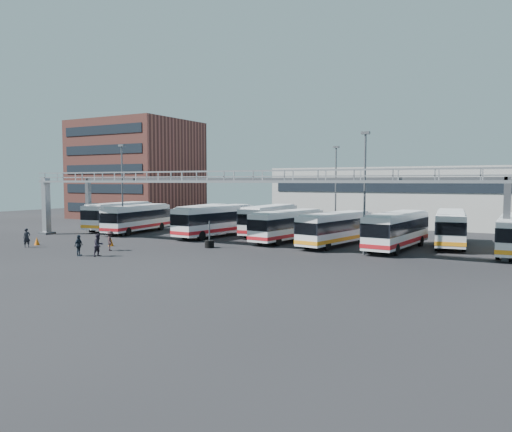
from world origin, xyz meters
The scene contains 23 objects.
ground centered at (0.00, 0.00, 0.00)m, with size 140.00×140.00×0.00m, color black.
gantry centered at (0.00, 5.87, 5.51)m, with size 51.40×5.15×7.10m.
apartment_building centered at (-34.00, 30.00, 8.00)m, with size 18.00×15.00×16.00m, color brown.
warehouse centered at (12.00, 38.00, 4.00)m, with size 42.00×14.00×8.00m, color #9E9E99.
light_pole_left centered at (-16.00, 8.00, 5.73)m, with size 0.70×0.35×10.21m.
light_pole_mid centered at (12.00, 7.00, 5.73)m, with size 0.70×0.35×10.21m.
light_pole_back centered at (4.00, 22.00, 5.73)m, with size 0.70×0.35×10.21m.
bus_0 centered at (-21.51, 13.00, 1.89)m, with size 4.17×11.48×3.41m.
bus_1 centered at (-16.98, 11.38, 1.82)m, with size 3.98×11.07×3.29m.
bus_2 centered at (-11.67, 17.41, 1.74)m, with size 3.71×10.61×3.15m.
bus_3 centered at (-6.39, 12.24, 1.90)m, with size 3.82×11.52×3.43m.
bus_4 centered at (-1.91, 16.58, 1.87)m, with size 3.30×11.25×3.37m.
bus_5 centered at (2.57, 12.01, 1.75)m, with size 3.79×10.67×3.17m.
bus_6 centered at (7.97, 11.19, 1.75)m, with size 4.10×10.69×3.17m.
bus_7 centered at (13.65, 11.48, 1.85)m, with size 3.49×11.21×3.35m.
bus_8 centered at (17.51, 16.35, 1.85)m, with size 4.00×11.23×3.34m.
pedestrian_a centered at (-16.79, -3.62, 0.89)m, with size 0.65×0.43×1.79m, color black.
pedestrian_b centered at (-6.69, -4.42, 0.93)m, with size 0.91×0.71×1.87m, color #231E2A.
pedestrian_c centered at (-8.34, -1.48, 0.88)m, with size 1.13×0.65×1.75m, color #2D1E20.
pedestrian_d centered at (-8.28, -5.06, 0.87)m, with size 1.02×0.43×1.74m, color black.
cone_left centered at (-17.42, -2.09, 0.39)m, with size 0.49×0.49×0.78m, color #D85F0C.
cone_right centered at (-10.64, 0.85, 0.39)m, with size 0.49×0.49×0.77m, color #D85F0C.
tire_stack centered at (-1.78, 4.37, 0.42)m, with size 0.87×0.87×2.47m.
Camera 1 is at (24.23, -33.47, 6.14)m, focal length 35.00 mm.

